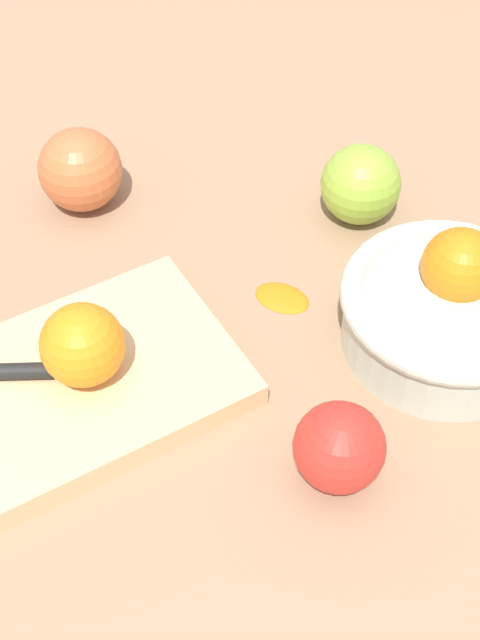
{
  "coord_description": "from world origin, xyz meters",
  "views": [
    {
      "loc": [
        0.28,
        0.44,
        0.58
      ],
      "look_at": [
        -0.02,
        0.05,
        0.04
      ],
      "focal_mm": 49.12,
      "sensor_mm": 36.0,
      "label": 1
    }
  ],
  "objects_px": {
    "bowl": "(448,309)",
    "orange_on_board": "(83,345)",
    "apple_mid_left": "(361,184)",
    "apple_front_center": "(80,170)",
    "apple_back_center": "(344,444)",
    "cutting_board": "(81,384)"
  },
  "relations": [
    {
      "from": "apple_back_center",
      "to": "apple_mid_left",
      "type": "bearing_deg",
      "value": -134.94
    },
    {
      "from": "bowl",
      "to": "orange_on_board",
      "type": "xyz_separation_m",
      "value": [
        0.27,
        -0.14,
        0.02
      ]
    },
    {
      "from": "cutting_board",
      "to": "apple_front_center",
      "type": "xyz_separation_m",
      "value": [
        -0.13,
        -0.21,
        0.03
      ]
    },
    {
      "from": "bowl",
      "to": "apple_front_center",
      "type": "height_order",
      "value": "bowl"
    },
    {
      "from": "apple_front_center",
      "to": "apple_mid_left",
      "type": "bearing_deg",
      "value": 138.5
    },
    {
      "from": "orange_on_board",
      "to": "apple_mid_left",
      "type": "height_order",
      "value": "orange_on_board"
    },
    {
      "from": "orange_on_board",
      "to": "apple_back_center",
      "type": "height_order",
      "value": "orange_on_board"
    },
    {
      "from": "apple_back_center",
      "to": "orange_on_board",
      "type": "bearing_deg",
      "value": -58.49
    },
    {
      "from": "bowl",
      "to": "orange_on_board",
      "type": "relative_size",
      "value": 2.7
    },
    {
      "from": "apple_mid_left",
      "to": "orange_on_board",
      "type": "bearing_deg",
      "value": 4.97
    },
    {
      "from": "orange_on_board",
      "to": "apple_mid_left",
      "type": "distance_m",
      "value": 0.33
    },
    {
      "from": "orange_on_board",
      "to": "apple_front_center",
      "type": "relative_size",
      "value": 0.82
    },
    {
      "from": "apple_front_center",
      "to": "apple_mid_left",
      "type": "height_order",
      "value": "apple_front_center"
    },
    {
      "from": "cutting_board",
      "to": "apple_front_center",
      "type": "distance_m",
      "value": 0.25
    },
    {
      "from": "bowl",
      "to": "apple_mid_left",
      "type": "xyz_separation_m",
      "value": [
        -0.05,
        -0.17,
        -0.0
      ]
    },
    {
      "from": "cutting_board",
      "to": "orange_on_board",
      "type": "height_order",
      "value": "orange_on_board"
    },
    {
      "from": "orange_on_board",
      "to": "apple_mid_left",
      "type": "relative_size",
      "value": 0.87
    },
    {
      "from": "apple_back_center",
      "to": "apple_mid_left",
      "type": "distance_m",
      "value": 0.3
    },
    {
      "from": "bowl",
      "to": "orange_on_board",
      "type": "bearing_deg",
      "value": -27.06
    },
    {
      "from": "apple_front_center",
      "to": "apple_back_center",
      "type": "bearing_deg",
      "value": 89.12
    },
    {
      "from": "cutting_board",
      "to": "apple_mid_left",
      "type": "height_order",
      "value": "apple_mid_left"
    },
    {
      "from": "bowl",
      "to": "apple_back_center",
      "type": "relative_size",
      "value": 2.61
    }
  ]
}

